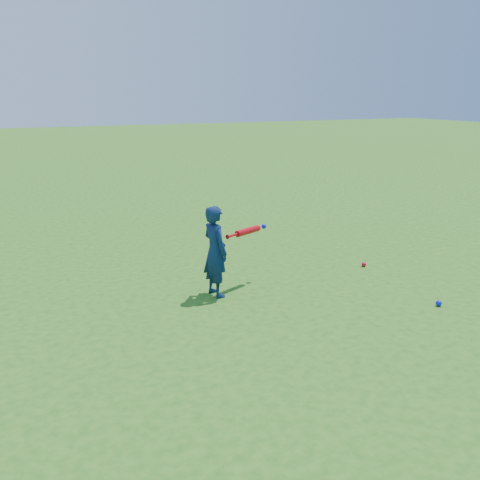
{
  "coord_description": "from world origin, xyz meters",
  "views": [
    {
      "loc": [
        -2.04,
        -5.72,
        2.67
      ],
      "look_at": [
        1.02,
        0.8,
        0.67
      ],
      "focal_mm": 40.0,
      "sensor_mm": 36.0,
      "label": 1
    }
  ],
  "objects_px": {
    "ground_ball_blue": "(439,303)",
    "bat_swing": "(249,231)",
    "ground_ball_red": "(364,264)",
    "child": "(215,251)"
  },
  "relations": [
    {
      "from": "ground_ball_blue",
      "to": "bat_swing",
      "type": "distance_m",
      "value": 2.69
    },
    {
      "from": "bat_swing",
      "to": "ground_ball_blue",
      "type": "bearing_deg",
      "value": -67.51
    },
    {
      "from": "ground_ball_red",
      "to": "ground_ball_blue",
      "type": "distance_m",
      "value": 1.74
    },
    {
      "from": "child",
      "to": "ground_ball_red",
      "type": "bearing_deg",
      "value": -95.58
    },
    {
      "from": "child",
      "to": "bat_swing",
      "type": "distance_m",
      "value": 0.66
    },
    {
      "from": "child",
      "to": "ground_ball_blue",
      "type": "height_order",
      "value": "child"
    },
    {
      "from": "ground_ball_blue",
      "to": "bat_swing",
      "type": "height_order",
      "value": "bat_swing"
    },
    {
      "from": "bat_swing",
      "to": "child",
      "type": "bearing_deg",
      "value": 175.36
    },
    {
      "from": "child",
      "to": "bat_swing",
      "type": "xyz_separation_m",
      "value": [
        0.61,
        0.21,
        0.17
      ]
    },
    {
      "from": "ground_ball_red",
      "to": "bat_swing",
      "type": "height_order",
      "value": "bat_swing"
    }
  ]
}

